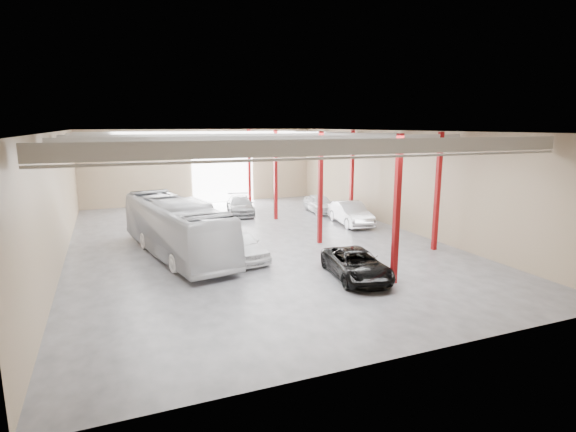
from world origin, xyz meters
TOP-DOWN VIEW (x-y plane):
  - depot_shell at (0.13, 0.48)m, footprint 22.12×32.12m
  - coach_bus at (-5.04, -1.34)m, footprint 4.96×12.08m
  - black_sedan at (2.50, -8.74)m, footprint 3.05×5.32m
  - car_row_a at (-2.00, -3.54)m, footprint 2.80×5.23m
  - car_row_b at (-2.00, 3.68)m, footprint 2.04×4.22m
  - car_row_c at (1.73, 9.00)m, footprint 3.10×5.55m
  - car_right_near at (8.30, 2.00)m, footprint 2.45×5.41m
  - car_right_far at (8.30, 7.24)m, footprint 2.14×4.59m

SIDE VIEW (x-z plane):
  - car_row_b at x=-2.00m, z-range 0.00..1.33m
  - black_sedan at x=2.50m, z-range 0.00..1.40m
  - car_right_far at x=8.30m, z-range 0.00..1.52m
  - car_row_c at x=1.73m, z-range 0.00..1.52m
  - car_row_a at x=-2.00m, z-range 0.00..1.69m
  - car_right_near at x=8.30m, z-range 0.00..1.72m
  - coach_bus at x=-5.04m, z-range 0.00..3.28m
  - depot_shell at x=0.13m, z-range 1.44..8.51m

